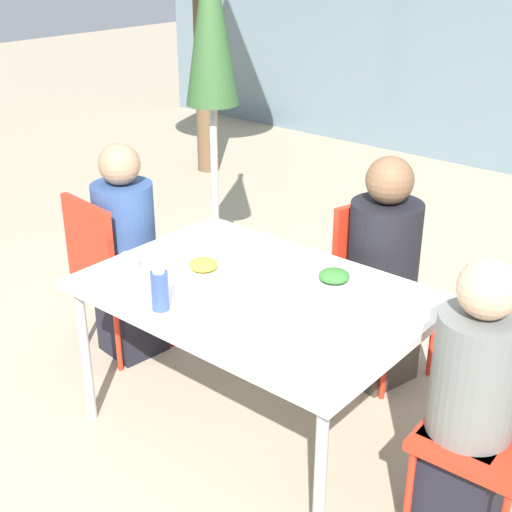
{
  "coord_description": "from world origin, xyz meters",
  "views": [
    {
      "loc": [
        1.7,
        -2.02,
        2.08
      ],
      "look_at": [
        0.0,
        0.0,
        0.87
      ],
      "focal_mm": 50.0,
      "sensor_mm": 36.0,
      "label": 1
    }
  ],
  "objects_px": {
    "chair_left": "(109,264)",
    "person_right": "(470,411)",
    "person_left": "(127,257)",
    "drinking_cup": "(130,263)",
    "bottle": "(160,290)",
    "salad_bowl": "(258,334)",
    "person_far": "(382,278)",
    "chair_far": "(377,275)",
    "chair_right": "(492,410)",
    "closed_umbrella": "(211,41)"
  },
  "relations": [
    {
      "from": "person_right",
      "to": "salad_bowl",
      "type": "height_order",
      "value": "person_right"
    },
    {
      "from": "drinking_cup",
      "to": "closed_umbrella",
      "type": "bearing_deg",
      "value": 117.55
    },
    {
      "from": "person_left",
      "to": "closed_umbrella",
      "type": "bearing_deg",
      "value": 108.9
    },
    {
      "from": "chair_far",
      "to": "bottle",
      "type": "distance_m",
      "value": 1.25
    },
    {
      "from": "person_left",
      "to": "drinking_cup",
      "type": "xyz_separation_m",
      "value": [
        0.43,
        -0.34,
        0.22
      ]
    },
    {
      "from": "bottle",
      "to": "person_far",
      "type": "bearing_deg",
      "value": 72.46
    },
    {
      "from": "chair_far",
      "to": "drinking_cup",
      "type": "bearing_deg",
      "value": -17.85
    },
    {
      "from": "chair_right",
      "to": "bottle",
      "type": "bearing_deg",
      "value": 20.56
    },
    {
      "from": "chair_right",
      "to": "person_far",
      "type": "relative_size",
      "value": 0.76
    },
    {
      "from": "bottle",
      "to": "salad_bowl",
      "type": "distance_m",
      "value": 0.46
    },
    {
      "from": "person_left",
      "to": "chair_far",
      "type": "relative_size",
      "value": 1.3
    },
    {
      "from": "person_far",
      "to": "drinking_cup",
      "type": "distance_m",
      "value": 1.21
    },
    {
      "from": "closed_umbrella",
      "to": "chair_right",
      "type": "bearing_deg",
      "value": -21.86
    },
    {
      "from": "chair_left",
      "to": "closed_umbrella",
      "type": "distance_m",
      "value": 1.39
    },
    {
      "from": "chair_left",
      "to": "salad_bowl",
      "type": "bearing_deg",
      "value": -8.63
    },
    {
      "from": "chair_left",
      "to": "chair_right",
      "type": "distance_m",
      "value": 2.02
    },
    {
      "from": "person_left",
      "to": "drinking_cup",
      "type": "bearing_deg",
      "value": -31.48
    },
    {
      "from": "person_left",
      "to": "salad_bowl",
      "type": "xyz_separation_m",
      "value": [
        1.23,
        -0.41,
        0.2
      ]
    },
    {
      "from": "chair_right",
      "to": "person_far",
      "type": "distance_m",
      "value": 1.03
    },
    {
      "from": "salad_bowl",
      "to": "person_far",
      "type": "bearing_deg",
      "value": 95.21
    },
    {
      "from": "person_right",
      "to": "bottle",
      "type": "xyz_separation_m",
      "value": [
        -1.13,
        -0.41,
        0.27
      ]
    },
    {
      "from": "person_left",
      "to": "person_far",
      "type": "xyz_separation_m",
      "value": [
        1.13,
        0.63,
        -0.0
      ]
    },
    {
      "from": "chair_right",
      "to": "drinking_cup",
      "type": "xyz_separation_m",
      "value": [
        -1.52,
        -0.35,
        0.25
      ]
    },
    {
      "from": "bottle",
      "to": "closed_umbrella",
      "type": "bearing_deg",
      "value": 125.82
    },
    {
      "from": "chair_right",
      "to": "salad_bowl",
      "type": "distance_m",
      "value": 0.88
    },
    {
      "from": "closed_umbrella",
      "to": "salad_bowl",
      "type": "height_order",
      "value": "closed_umbrella"
    },
    {
      "from": "chair_left",
      "to": "bottle",
      "type": "height_order",
      "value": "bottle"
    },
    {
      "from": "person_far",
      "to": "bottle",
      "type": "distance_m",
      "value": 1.19
    },
    {
      "from": "person_left",
      "to": "closed_umbrella",
      "type": "height_order",
      "value": "closed_umbrella"
    },
    {
      "from": "person_right",
      "to": "drinking_cup",
      "type": "bearing_deg",
      "value": 8.16
    },
    {
      "from": "person_far",
      "to": "chair_left",
      "type": "bearing_deg",
      "value": -45.76
    },
    {
      "from": "chair_far",
      "to": "salad_bowl",
      "type": "relative_size",
      "value": 5.02
    },
    {
      "from": "chair_far",
      "to": "person_far",
      "type": "relative_size",
      "value": 0.76
    },
    {
      "from": "person_left",
      "to": "chair_far",
      "type": "bearing_deg",
      "value": 39.51
    },
    {
      "from": "person_right",
      "to": "person_left",
      "type": "bearing_deg",
      "value": -4.15
    },
    {
      "from": "chair_left",
      "to": "person_right",
      "type": "relative_size",
      "value": 0.78
    },
    {
      "from": "chair_far",
      "to": "bottle",
      "type": "height_order",
      "value": "bottle"
    },
    {
      "from": "person_left",
      "to": "bottle",
      "type": "height_order",
      "value": "person_left"
    },
    {
      "from": "person_right",
      "to": "chair_far",
      "type": "xyz_separation_m",
      "value": [
        -0.84,
        0.77,
        -0.02
      ]
    },
    {
      "from": "closed_umbrella",
      "to": "bottle",
      "type": "bearing_deg",
      "value": -54.18
    },
    {
      "from": "bottle",
      "to": "salad_bowl",
      "type": "height_order",
      "value": "bottle"
    },
    {
      "from": "chair_right",
      "to": "chair_far",
      "type": "xyz_separation_m",
      "value": [
        -0.89,
        0.69,
        0.0
      ]
    },
    {
      "from": "chair_right",
      "to": "salad_bowl",
      "type": "relative_size",
      "value": 5.02
    },
    {
      "from": "chair_left",
      "to": "chair_right",
      "type": "relative_size",
      "value": 1.0
    },
    {
      "from": "person_far",
      "to": "chair_far",
      "type": "bearing_deg",
      "value": -122.03
    },
    {
      "from": "chair_left",
      "to": "salad_bowl",
      "type": "xyz_separation_m",
      "value": [
        1.29,
        -0.34,
        0.23
      ]
    },
    {
      "from": "person_far",
      "to": "salad_bowl",
      "type": "height_order",
      "value": "person_far"
    },
    {
      "from": "chair_left",
      "to": "drinking_cup",
      "type": "bearing_deg",
      "value": -21.76
    },
    {
      "from": "bottle",
      "to": "salad_bowl",
      "type": "bearing_deg",
      "value": 8.18
    },
    {
      "from": "chair_far",
      "to": "closed_umbrella",
      "type": "height_order",
      "value": "closed_umbrella"
    }
  ]
}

